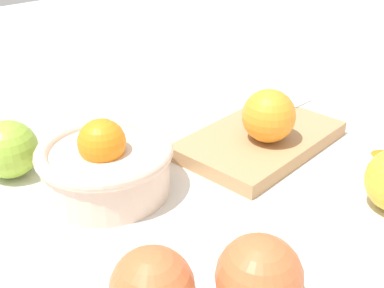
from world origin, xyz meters
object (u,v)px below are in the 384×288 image
object	(u,v)px
orange_on_board	(269,116)
knife	(270,113)
bowl	(106,164)
apple_front_left	(259,278)
cutting_board	(260,140)
apple_back_left	(9,149)

from	to	relation	value
orange_on_board	knife	bearing A→B (deg)	37.43
orange_on_board	bowl	bearing A→B (deg)	163.08
knife	orange_on_board	bearing A→B (deg)	-142.57
apple_front_left	knife	bearing A→B (deg)	39.07
cutting_board	apple_back_left	xyz separation A→B (m)	(-0.32, 0.17, 0.03)
bowl	cutting_board	size ratio (longest dim) A/B	0.70
cutting_board	apple_front_left	xyz separation A→B (m)	(-0.25, -0.22, 0.03)
apple_front_left	apple_back_left	size ratio (longest dim) A/B	1.03
apple_front_left	apple_back_left	bearing A→B (deg)	100.57
bowl	knife	world-z (taller)	bowl
bowl	apple_front_left	world-z (taller)	bowl
cutting_board	apple_back_left	bearing A→B (deg)	151.67
apple_front_left	apple_back_left	xyz separation A→B (m)	(-0.07, 0.39, -0.00)
knife	apple_back_left	xyz separation A→B (m)	(-0.38, 0.14, 0.01)
bowl	orange_on_board	distance (m)	0.25
orange_on_board	knife	xyz separation A→B (m)	(0.07, 0.05, -0.03)
bowl	apple_back_left	size ratio (longest dim) A/B	2.19
apple_back_left	knife	bearing A→B (deg)	-20.26
bowl	cutting_board	xyz separation A→B (m)	(0.24, -0.05, -0.03)
bowl	apple_front_left	bearing A→B (deg)	-91.07
knife	apple_front_left	distance (m)	0.40
apple_back_left	orange_on_board	bearing A→B (deg)	-31.58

